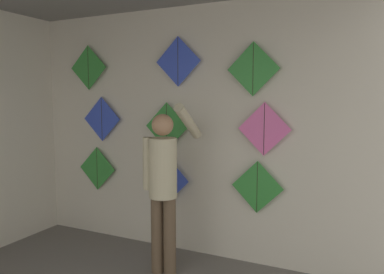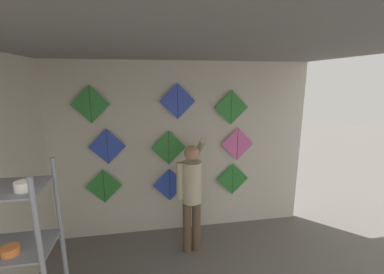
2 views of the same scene
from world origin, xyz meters
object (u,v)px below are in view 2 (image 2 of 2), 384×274
shopkeeper (192,189)px  kite_3 (107,147)px  kite_0 (104,186)px  kite_6 (90,104)px  kite_5 (237,144)px  kite_4 (169,148)px  kite_1 (170,185)px  kite_7 (178,101)px  kite_8 (231,108)px  kite_2 (233,179)px

shopkeeper → kite_3: bearing=152.2°
kite_0 → kite_6: size_ratio=1.00×
kite_0 → kite_5: size_ratio=1.00×
shopkeeper → kite_0: (-1.30, 0.55, -0.10)m
kite_4 → kite_1: bearing=0.0°
kite_4 → kite_6: 1.33m
kite_7 → kite_8: size_ratio=1.00×
kite_0 → kite_6: 1.28m
kite_3 → kite_6: kite_6 is taller
shopkeeper → kite_0: size_ratio=3.14×
kite_2 → shopkeeper: bearing=-145.5°
kite_5 → kite_7: bearing=180.0°
kite_0 → kite_1: (1.03, 0.00, -0.05)m
kite_8 → kite_6: bearing=180.0°
kite_8 → kite_1: bearing=180.0°
kite_5 → kite_0: bearing=180.0°
kite_4 → kite_6: size_ratio=1.00×
kite_4 → kite_7: kite_7 is taller
kite_0 → kite_2: kite_0 is taller
shopkeeper → kite_8: (0.74, 0.55, 1.10)m
kite_5 → kite_4: bearing=180.0°
kite_2 → kite_7: 1.62m
shopkeeper → kite_4: size_ratio=3.14×
kite_6 → kite_8: (2.14, 0.00, -0.08)m
kite_2 → kite_3: bearing=180.0°
shopkeeper → kite_5: size_ratio=3.14×
kite_3 → kite_4: bearing=0.0°
kite_2 → kite_3: (-2.01, 0.00, 0.66)m
kite_0 → kite_3: bearing=0.0°
kite_0 → shopkeeper: bearing=-23.1°
kite_2 → kite_7: kite_7 is taller
kite_3 → kite_5: 2.07m
kite_4 → kite_8: (1.01, 0.00, 0.62)m
kite_3 → kite_8: (1.95, 0.00, 0.56)m
shopkeeper → kite_8: kite_8 is taller
kite_7 → kite_6: bearing=180.0°
kite_0 → kite_1: bearing=0.0°
kite_2 → kite_8: size_ratio=1.00×
kite_1 → kite_5: 1.30m
kite_8 → kite_4: bearing=180.0°
kite_4 → kite_5: bearing=0.0°
kite_6 → kite_7: kite_7 is taller
kite_5 → kite_6: size_ratio=1.00×
kite_2 → kite_4: kite_4 is taller
kite_2 → kite_6: size_ratio=1.00×
kite_2 → kite_4: (-1.08, 0.00, 0.60)m
kite_3 → kite_1: bearing=0.0°
shopkeeper → kite_0: shopkeeper is taller
kite_0 → kite_4: kite_4 is taller
shopkeeper → kite_8: size_ratio=3.14×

